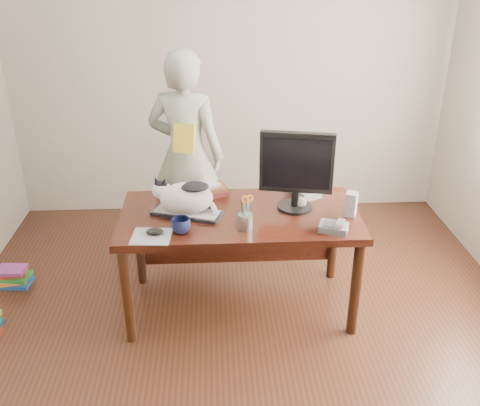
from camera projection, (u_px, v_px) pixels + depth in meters
name	position (u px, v px, depth m)	size (l,w,h in m)	color
room	(246.00, 162.00, 2.78)	(4.50, 4.50, 4.50)	black
desk	(239.00, 227.00, 3.71)	(1.60, 0.80, 0.75)	black
keyboard	(187.00, 213.00, 3.55)	(0.50, 0.32, 0.03)	black
cat	(184.00, 197.00, 3.50)	(0.45, 0.32, 0.26)	white
monitor	(296.00, 167.00, 3.50)	(0.48, 0.28, 0.55)	black
pen_cup	(245.00, 220.00, 3.35)	(0.11, 0.11, 0.24)	#939398
mousepad	(151.00, 236.00, 3.29)	(0.25, 0.23, 0.01)	#9DA1A8
mouse	(155.00, 232.00, 3.29)	(0.11, 0.08, 0.04)	black
coffee_mug	(181.00, 225.00, 3.32)	(0.12, 0.12, 0.10)	black
phone	(334.00, 227.00, 3.35)	(0.21, 0.18, 0.08)	slate
speaker	(351.00, 204.00, 3.52)	(0.10, 0.10, 0.16)	gray
baseball	(301.00, 202.00, 3.64)	(0.08, 0.08, 0.08)	silver
book_stack	(210.00, 190.00, 3.83)	(0.29, 0.25, 0.09)	#451213
calculator	(304.00, 191.00, 3.83)	(0.24, 0.27, 0.07)	slate
person	(186.00, 155.00, 4.29)	(0.62, 0.41, 1.70)	beige
held_book	(184.00, 138.00, 4.05)	(0.18, 0.14, 0.22)	yellow
book_pile_b	(14.00, 277.00, 4.10)	(0.26, 0.20, 0.15)	navy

